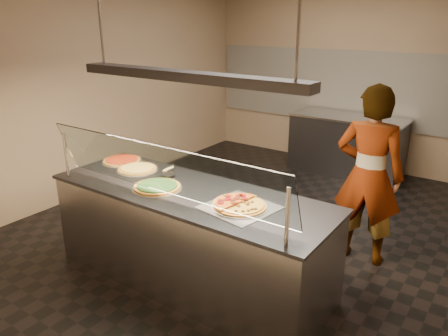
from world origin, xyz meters
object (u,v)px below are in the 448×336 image
Objects in this scene: serving_counter at (190,237)px; prep_table at (347,145)px; worker at (369,176)px; pizza_spinach at (157,187)px; half_pizza_pepperoni at (229,201)px; heat_lamp_housing at (185,76)px; half_pizza_sausage at (251,208)px; pizza_spatula at (168,171)px; pizza_cheese at (138,168)px; sneeze_guard at (161,170)px; pizza_tomato at (122,160)px; perforated_tray at (240,207)px.

prep_table is at bearing 88.64° from serving_counter.
pizza_spinach is at bearing 39.26° from worker.
heat_lamp_housing reaches higher than half_pizza_pepperoni.
pizza_spatula is at bearing 166.31° from half_pizza_sausage.
half_pizza_sausage is 1.48m from pizza_cheese.
sneeze_guard is 0.45m from pizza_spinach.
half_pizza_pepperoni is 1.57m from worker.
half_pizza_pepperoni is at bearing -16.57° from pizza_spatula.
pizza_cheese is (-0.79, 0.14, 0.48)m from serving_counter.
pizza_spatula is 0.13× the size of worker.
heat_lamp_housing is at bearing 23.33° from pizza_spinach.
pizza_cheese is at bearing 171.89° from half_pizza_pepperoni.
pizza_spatula is (0.67, 0.00, 0.01)m from pizza_tomato.
half_pizza_pepperoni reaches higher than half_pizza_sausage.
serving_counter is 1.86m from worker.
perforated_tray is 1.72m from pizza_tomato.
perforated_tray is at bearing 27.76° from sneeze_guard.
pizza_tomato is 0.24× the size of prep_table.
pizza_cheese is 3.83m from prep_table.
heat_lamp_housing is at bearing -11.83° from pizza_tomato.
pizza_cheese is (-1.47, 0.18, -0.01)m from half_pizza_sausage.
pizza_tomato is at bearing 170.79° from perforated_tray.
worker is (2.31, 1.12, -0.03)m from pizza_tomato.
pizza_spinach is 1.09× the size of pizza_tomato.
half_pizza_sausage reaches higher than perforated_tray.
pizza_spinach reaches higher than perforated_tray.
pizza_spatula is 0.10× the size of heat_lamp_housing.
heat_lamp_housing is (-1.19, -1.36, 1.03)m from worker.
half_pizza_sausage is 1.13× the size of pizza_cheese.
pizza_spinach is at bearing -174.01° from half_pizza_pepperoni.
half_pizza_pepperoni is 0.97m from pizza_spatula.
pizza_spinach is (-0.27, -0.12, 0.48)m from serving_counter.
prep_table is at bearing 98.65° from half_pizza_sausage.
prep_table is (-0.38, 3.88, -0.50)m from half_pizza_pepperoni.
prep_table is at bearing 81.36° from pizza_spatula.
pizza_spinach is (-0.95, -0.08, -0.01)m from half_pizza_sausage.
half_pizza_pepperoni reaches higher than serving_counter.
heat_lamp_housing is at bearing 180.00° from serving_counter.
half_pizza_pepperoni is 0.75m from pizza_spinach.
half_pizza_pepperoni reaches higher than perforated_tray.
pizza_spinach is 0.20× the size of heat_lamp_housing.
worker is (1.19, 1.36, 0.45)m from serving_counter.
pizza_cheese and pizza_tomato have the same top height.
half_pizza_pepperoni is at bearing -4.80° from heat_lamp_housing.
sneeze_guard reaches higher than pizza_spinach.
pizza_cheese is (-1.36, 0.18, 0.01)m from perforated_tray.
half_pizza_pepperoni is 1.12× the size of pizza_tomato.
half_pizza_pepperoni is 0.27× the size of prep_table.
half_pizza_pepperoni is 1.00× the size of half_pizza_sausage.
serving_counter is at bearing 176.54° from half_pizza_sausage.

